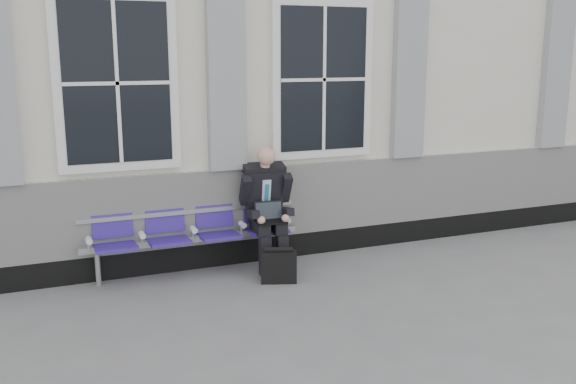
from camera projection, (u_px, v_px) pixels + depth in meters
name	position (u px, v px, depth m)	size (l,w,h in m)	color
ground	(348.00, 294.00, 7.00)	(70.00, 70.00, 0.00)	slate
station_building	(243.00, 77.00, 9.66)	(14.40, 4.40, 4.49)	silver
bench	(192.00, 228.00, 7.57)	(2.60, 0.47, 0.91)	#9EA0A3
businessman	(267.00, 204.00, 7.72)	(0.63, 0.84, 1.49)	black
briefcase	(279.00, 266.00, 7.32)	(0.44, 0.30, 0.42)	black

